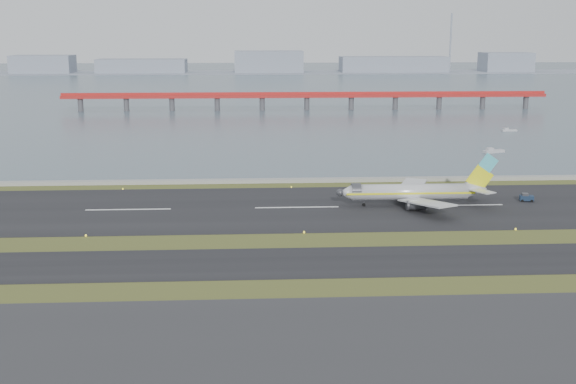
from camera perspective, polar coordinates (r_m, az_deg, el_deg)
name	(u,v)px	position (r m, az deg, el deg)	size (l,w,h in m)	color
ground	(307,244)	(143.58, 1.51, -4.10)	(1000.00, 1000.00, 0.00)	#384D1B
apron_strip	(342,370)	(92.48, 4.33, -13.85)	(1000.00, 50.00, 0.10)	#2F2F32
taxiway_strip	(312,262)	(132.15, 1.93, -5.57)	(1000.00, 18.00, 0.10)	black
runway_strip	(297,208)	(172.44, 0.71, -1.23)	(1000.00, 45.00, 0.10)	black
seawall	(290,180)	(201.56, 0.14, 0.92)	(1000.00, 2.50, 1.00)	#979791
bay_water	(262,83)	(598.62, -2.06, 8.59)	(1400.00, 800.00, 1.30)	#41525D
red_pier	(307,96)	(389.84, 1.50, 7.56)	(260.00, 5.00, 10.20)	#AF201E
far_shoreline	(272,66)	(758.32, -1.26, 9.89)	(1400.00, 80.00, 60.50)	#868F9F
airliner	(416,192)	(176.20, 10.05, 0.01)	(38.52, 32.89, 12.80)	silver
pushback_tug	(526,198)	(187.96, 18.32, -0.42)	(3.58, 2.49, 2.10)	#16253C
workboat_near	(493,151)	(261.17, 15.89, 3.13)	(8.02, 4.64, 1.86)	#B5B5B9
workboat_far	(509,130)	(320.22, 17.06, 4.70)	(6.26, 2.36, 1.49)	#B5B5B9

